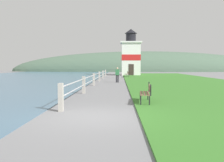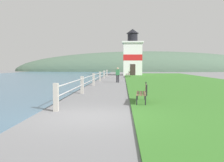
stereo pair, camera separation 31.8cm
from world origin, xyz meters
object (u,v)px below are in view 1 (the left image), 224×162
park_bench_midway (127,74)px  person_strolling (117,74)px  park_bench_near (147,92)px  lighthouse (131,56)px

park_bench_midway → person_strolling: 11.75m
park_bench_near → park_bench_midway: size_ratio=0.94×
park_bench_midway → person_strolling: size_ratio=1.20×
park_bench_near → park_bench_midway: 25.87m
lighthouse → person_strolling: size_ratio=5.34×
park_bench_midway → lighthouse: size_ratio=0.22×
lighthouse → person_strolling: bearing=-96.6°
park_bench_near → lighthouse: lighthouse is taller
lighthouse → park_bench_midway: bearing=-96.4°
park_bench_near → person_strolling: size_ratio=1.12×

